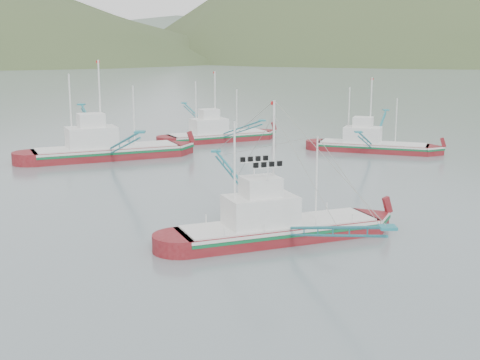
{
  "coord_description": "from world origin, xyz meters",
  "views": [
    {
      "loc": [
        -1.15,
        -39.27,
        12.67
      ],
      "look_at": [
        0.0,
        6.0,
        3.2
      ],
      "focal_mm": 50.0,
      "sensor_mm": 36.0,
      "label": 1
    }
  ],
  "objects_px": {
    "bg_boat_far": "(218,126)",
    "bg_boat_right": "(372,136)",
    "bg_boat_left": "(105,138)",
    "main_boat": "(278,211)"
  },
  "relations": [
    {
      "from": "main_boat",
      "to": "bg_boat_left",
      "type": "bearing_deg",
      "value": 97.64
    },
    {
      "from": "main_boat",
      "to": "bg_boat_far",
      "type": "relative_size",
      "value": 1.03
    },
    {
      "from": "bg_boat_far",
      "to": "bg_boat_right",
      "type": "bearing_deg",
      "value": -50.32
    },
    {
      "from": "main_boat",
      "to": "bg_boat_right",
      "type": "relative_size",
      "value": 1.06
    },
    {
      "from": "bg_boat_far",
      "to": "bg_boat_right",
      "type": "distance_m",
      "value": 19.97
    },
    {
      "from": "bg_boat_far",
      "to": "bg_boat_right",
      "type": "height_order",
      "value": "bg_boat_far"
    },
    {
      "from": "bg_boat_right",
      "to": "bg_boat_far",
      "type": "bearing_deg",
      "value": 174.75
    },
    {
      "from": "bg_boat_left",
      "to": "bg_boat_right",
      "type": "bearing_deg",
      "value": -14.37
    },
    {
      "from": "bg_boat_far",
      "to": "bg_boat_left",
      "type": "xyz_separation_m",
      "value": [
        -12.15,
        -12.62,
        0.34
      ]
    },
    {
      "from": "main_boat",
      "to": "bg_boat_far",
      "type": "distance_m",
      "value": 43.55
    }
  ]
}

